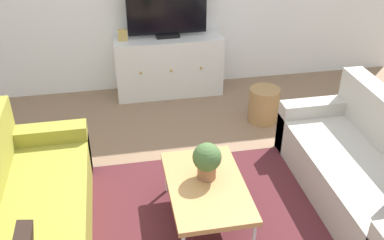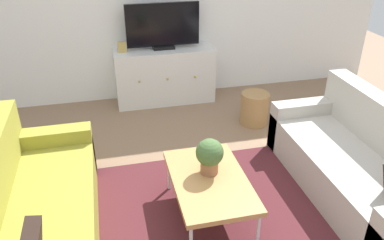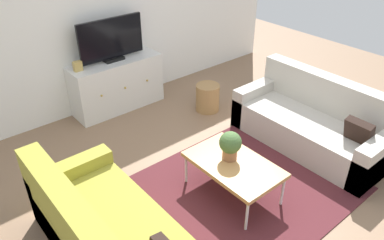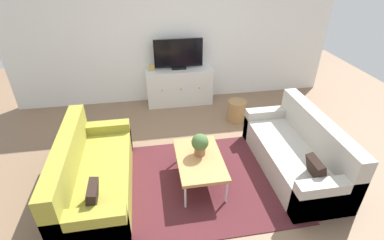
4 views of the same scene
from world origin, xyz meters
name	(u,v)px [view 2 (image 2 of 4)]	position (x,y,z in m)	size (l,w,h in m)	color
ground_plane	(206,207)	(0.00, 0.00, 0.00)	(10.00, 10.00, 0.00)	#84664C
area_rug	(211,218)	(0.00, -0.15, 0.01)	(2.50, 1.90, 0.01)	#4C1E23
couch_left_side	(28,217)	(-1.44, -0.11, 0.28)	(0.82, 1.90, 0.84)	olive
couch_right_side	(362,166)	(1.44, -0.11, 0.28)	(0.82, 1.90, 0.84)	#B2ADA3
coffee_table	(210,181)	(-0.01, -0.12, 0.38)	(0.60, 0.97, 0.41)	#B7844C
potted_plant	(210,155)	(0.01, -0.04, 0.58)	(0.23, 0.23, 0.31)	#936042
tv_console	(165,75)	(0.03, 2.27, 0.37)	(1.31, 0.47, 0.74)	silver
flat_screen_tv	(163,26)	(0.03, 2.29, 1.03)	(0.95, 0.16, 0.59)	black
mantel_clock	(122,47)	(-0.51, 2.27, 0.80)	(0.11, 0.07, 0.13)	tan
wicker_basket	(254,108)	(0.98, 1.37, 0.20)	(0.34, 0.34, 0.40)	#9E7547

